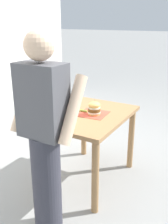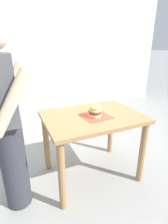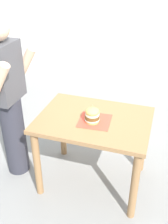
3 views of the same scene
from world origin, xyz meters
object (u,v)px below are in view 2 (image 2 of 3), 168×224
Objects in this scene: sandwich at (95,111)px; diner_across_table at (7,123)px; patio_table at (92,127)px; pickle_spear at (91,111)px.

diner_across_table is (-0.01, 0.86, 0.02)m from sandwich.
pickle_spear is (0.07, -0.01, 0.16)m from patio_table.
patio_table is 6.02× the size of sandwich.
patio_table is 0.23m from sandwich.
diner_across_table is at bearing 90.92° from sandwich.
pickle_spear is 0.05× the size of diner_across_table.
diner_across_table is at bearing 95.33° from patio_table.
sandwich is 2.05× the size of pickle_spear.
sandwich is 0.86m from diner_across_table.
diner_across_table is (-0.15, 0.87, 0.07)m from pickle_spear.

